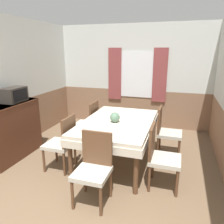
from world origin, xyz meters
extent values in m
cube|color=silver|center=(0.00, 4.34, 1.77)|extent=(4.30, 0.05, 1.65)
cube|color=#89664C|center=(0.00, 4.34, 0.47)|extent=(4.30, 0.05, 0.95)
cube|color=white|center=(0.11, 4.30, 1.35)|extent=(0.96, 0.01, 1.16)
cube|color=brown|center=(-0.47, 4.28, 1.35)|extent=(0.35, 0.03, 1.33)
cube|color=brown|center=(0.69, 4.28, 1.35)|extent=(0.35, 0.03, 1.33)
cube|color=silver|center=(-1.98, 2.16, 1.77)|extent=(0.05, 4.71, 1.65)
cube|color=#89664C|center=(-1.98, 2.16, 0.47)|extent=(0.05, 4.71, 0.95)
cube|color=beige|center=(0.21, 2.22, 0.75)|extent=(1.17, 1.81, 0.06)
cube|color=beige|center=(0.21, 2.22, 0.66)|extent=(1.20, 1.84, 0.12)
cylinder|color=brown|center=(-0.29, 1.39, 0.36)|extent=(0.07, 0.07, 0.72)
cylinder|color=brown|center=(0.72, 1.39, 0.36)|extent=(0.07, 0.07, 0.72)
cylinder|color=brown|center=(-0.29, 3.04, 0.36)|extent=(0.07, 0.07, 0.72)
cylinder|color=brown|center=(0.72, 3.04, 0.36)|extent=(0.07, 0.07, 0.72)
cylinder|color=brown|center=(1.27, 2.94, 0.20)|extent=(0.04, 0.04, 0.41)
cylinder|color=brown|center=(1.27, 2.56, 0.20)|extent=(0.04, 0.04, 0.41)
cylinder|color=brown|center=(0.89, 2.94, 0.20)|extent=(0.04, 0.04, 0.41)
cylinder|color=brown|center=(0.89, 2.56, 0.20)|extent=(0.04, 0.04, 0.41)
cube|color=#B7B2A3|center=(1.08, 2.75, 0.44)|extent=(0.44, 0.44, 0.06)
cube|color=brown|center=(0.88, 2.75, 0.70)|extent=(0.04, 0.42, 0.47)
cylinder|color=brown|center=(1.27, 1.87, 0.20)|extent=(0.04, 0.04, 0.41)
cylinder|color=brown|center=(1.27, 1.49, 0.20)|extent=(0.04, 0.04, 0.41)
cylinder|color=brown|center=(0.89, 1.87, 0.20)|extent=(0.04, 0.04, 0.41)
cylinder|color=brown|center=(0.89, 1.49, 0.20)|extent=(0.04, 0.04, 0.41)
cube|color=#B7B2A3|center=(1.08, 1.68, 0.44)|extent=(0.44, 0.44, 0.06)
cube|color=brown|center=(0.88, 1.68, 0.70)|extent=(0.04, 0.42, 0.47)
cylinder|color=brown|center=(-0.84, 1.49, 0.20)|extent=(0.04, 0.04, 0.41)
cylinder|color=brown|center=(-0.84, 1.87, 0.20)|extent=(0.04, 0.04, 0.41)
cylinder|color=brown|center=(-0.46, 1.49, 0.20)|extent=(0.04, 0.04, 0.41)
cylinder|color=brown|center=(-0.46, 1.87, 0.20)|extent=(0.04, 0.04, 0.41)
cube|color=#B7B2A3|center=(-0.65, 1.68, 0.44)|extent=(0.44, 0.44, 0.06)
cube|color=brown|center=(-0.45, 1.68, 0.70)|extent=(0.04, 0.42, 0.47)
cylinder|color=brown|center=(-0.84, 2.56, 0.20)|extent=(0.04, 0.04, 0.41)
cylinder|color=brown|center=(-0.84, 2.94, 0.20)|extent=(0.04, 0.04, 0.41)
cylinder|color=brown|center=(-0.46, 2.56, 0.20)|extent=(0.04, 0.04, 0.41)
cylinder|color=brown|center=(-0.46, 2.94, 0.20)|extent=(0.04, 0.04, 0.41)
cube|color=#B7B2A3|center=(-0.65, 2.75, 0.44)|extent=(0.44, 0.44, 0.06)
cube|color=brown|center=(-0.45, 2.75, 0.70)|extent=(0.04, 0.42, 0.47)
cylinder|color=brown|center=(0.40, 0.84, 0.20)|extent=(0.04, 0.04, 0.41)
cylinder|color=brown|center=(0.02, 0.84, 0.20)|extent=(0.04, 0.04, 0.41)
cylinder|color=brown|center=(0.40, 1.22, 0.20)|extent=(0.04, 0.04, 0.41)
cylinder|color=brown|center=(0.02, 1.22, 0.20)|extent=(0.04, 0.04, 0.41)
cube|color=#B7B2A3|center=(0.21, 1.03, 0.44)|extent=(0.44, 0.44, 0.06)
cube|color=brown|center=(0.21, 1.23, 0.70)|extent=(0.42, 0.04, 0.47)
cube|color=#4C2819|center=(-1.71, 1.79, 0.52)|extent=(0.44, 1.16, 1.04)
cube|color=brown|center=(-1.71, 1.79, 1.03)|extent=(0.46, 1.18, 0.02)
cube|color=#2D2823|center=(-1.70, 1.95, 1.17)|extent=(0.28, 0.44, 0.27)
cube|color=black|center=(-1.55, 1.95, 1.18)|extent=(0.01, 0.36, 0.20)
sphere|color=slate|center=(0.19, 2.13, 0.86)|extent=(0.17, 0.17, 0.17)
camera|label=1|loc=(1.22, -1.25, 1.96)|focal=35.00mm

